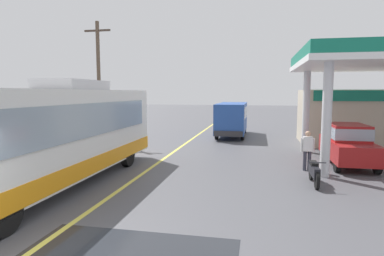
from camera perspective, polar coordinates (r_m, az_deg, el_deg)
name	(u,v)px	position (r m, az deg, el deg)	size (l,w,h in m)	color
ground	(198,134)	(25.28, 1.14, -1.14)	(120.00, 120.00, 0.00)	#4C4C51
lane_divider_stripe	(184,144)	(20.43, -1.36, -2.88)	(0.16, 50.00, 0.01)	#D8CC4C
coach_bus_main	(59,137)	(12.11, -22.18, -1.40)	(2.60, 11.04, 3.69)	white
gas_station_roadside	(372,103)	(20.93, 28.87, 3.79)	(9.10, 11.95, 5.10)	#147259
car_at_pump	(347,142)	(16.17, 25.50, -2.27)	(1.70, 4.20, 1.82)	maroon
minibus_opposing_lane	(232,116)	(24.43, 6.99, 2.03)	(2.04, 6.13, 2.44)	#264C9E
motorcycle_parked_forecourt	(314,172)	(12.37, 20.54, -7.19)	(0.55, 1.80, 0.92)	black
pedestrian_near_pump	(333,140)	(17.40, 23.37, -1.89)	(0.55, 0.22, 1.66)	#33333F
pedestrian_by_shop	(308,148)	(14.31, 19.52, -3.38)	(0.55, 0.22, 1.66)	#33333F
utility_pole_roadside	(99,79)	(22.86, -15.96, 8.20)	(1.80, 0.24, 7.88)	brown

